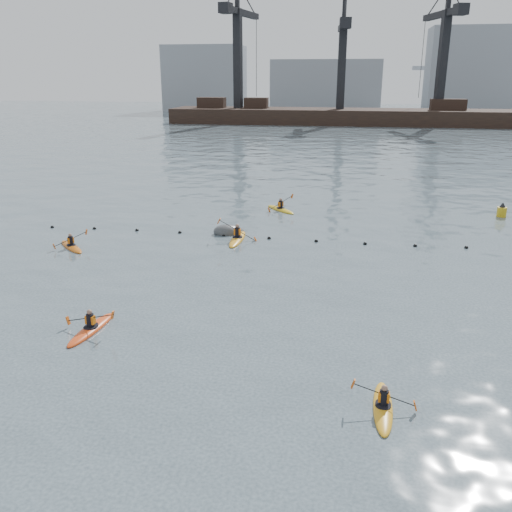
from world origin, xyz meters
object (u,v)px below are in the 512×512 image
object	(u,v)px
kayaker_1	(383,406)
mooring_buoy	(230,233)
nav_buoy	(502,212)
kayaker_0	(91,328)
kayaker_5	(281,209)
kayaker_2	(71,246)
kayaker_3	(237,238)

from	to	relation	value
kayaker_1	mooring_buoy	world-z (taller)	kayaker_1
kayaker_1	nav_buoy	distance (m)	28.02
kayaker_0	kayaker_5	bearing A→B (deg)	83.05
kayaker_2	kayaker_1	bearing A→B (deg)	-84.45
kayaker_2	kayaker_3	world-z (taller)	kayaker_3
kayaker_2	kayaker_5	distance (m)	16.18
kayaker_1	kayaker_5	size ratio (longest dim) A/B	1.02
kayaker_2	nav_buoy	size ratio (longest dim) A/B	2.22
kayaker_1	kayaker_5	distance (m)	26.31
kayaker_1	kayaker_3	world-z (taller)	kayaker_3
kayaker_1	mooring_buoy	distance (m)	20.62
kayaker_0	mooring_buoy	bearing A→B (deg)	86.40
kayaker_2	kayaker_3	distance (m)	10.11
nav_buoy	kayaker_2	bearing A→B (deg)	-155.66
kayaker_2	mooring_buoy	xyz separation A→B (m)	(8.76, 4.73, -0.10)
kayaker_1	mooring_buoy	xyz separation A→B (m)	(-8.99, 18.56, -0.09)
kayaker_2	kayaker_5	bearing A→B (deg)	-0.45
kayaker_3	kayaker_5	distance (m)	8.52
kayaker_3	mooring_buoy	size ratio (longest dim) A/B	1.64
kayaker_0	kayaker_1	size ratio (longest dim) A/B	1.11
kayaker_3	nav_buoy	bearing A→B (deg)	26.80
kayaker_2	kayaker_0	bearing A→B (deg)	-105.03
kayaker_2	nav_buoy	world-z (taller)	nav_buoy
kayaker_1	nav_buoy	bearing A→B (deg)	70.70
kayaker_5	nav_buoy	xyz separation A→B (m)	(16.27, 0.79, 0.27)
kayaker_1	kayaker_3	bearing A→B (deg)	116.60
kayaker_0	kayaker_2	size ratio (longest dim) A/B	1.23
kayaker_3	nav_buoy	world-z (taller)	kayaker_3
kayaker_2	kayaker_5	size ratio (longest dim) A/B	0.92
kayaker_0	kayaker_5	xyz separation A→B (m)	(4.94, 21.92, 0.00)
mooring_buoy	kayaker_0	bearing A→B (deg)	-99.36
kayaker_1	kayaker_2	size ratio (longest dim) A/B	1.11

